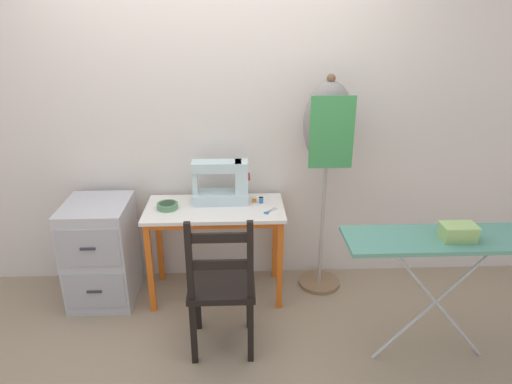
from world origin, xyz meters
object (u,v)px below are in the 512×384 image
(sewing_machine, at_px, (224,184))
(ironing_board, at_px, (446,245))
(thread_spool_near_machine, at_px, (254,200))
(wooden_chair, at_px, (222,287))
(fabric_bowl, at_px, (167,206))
(scissors, at_px, (269,212))
(filing_cabinet, at_px, (101,252))
(dress_form, at_px, (328,135))
(storage_box, at_px, (458,232))
(thread_spool_mid_table, at_px, (261,200))

(sewing_machine, relative_size, ironing_board, 0.36)
(sewing_machine, bearing_deg, thread_spool_near_machine, -2.29)
(wooden_chair, bearing_deg, fabric_bowl, 122.94)
(scissors, xyz_separation_m, wooden_chair, (-0.32, -0.51, -0.26))
(fabric_bowl, height_order, ironing_board, ironing_board)
(wooden_chair, xyz_separation_m, ironing_board, (1.26, -0.14, 0.34))
(filing_cabinet, bearing_deg, wooden_chair, -33.69)
(dress_form, relative_size, storage_box, 8.56)
(sewing_machine, height_order, fabric_bowl, sewing_machine)
(filing_cabinet, xyz_separation_m, ironing_board, (2.15, -0.74, 0.41))
(sewing_machine, xyz_separation_m, scissors, (0.31, -0.19, -0.14))
(thread_spool_near_machine, relative_size, thread_spool_mid_table, 0.83)
(scissors, relative_size, storage_box, 0.60)
(scissors, xyz_separation_m, thread_spool_near_machine, (-0.09, 0.18, 0.02))
(thread_spool_mid_table, relative_size, filing_cabinet, 0.06)
(thread_spool_near_machine, relative_size, filing_cabinet, 0.05)
(thread_spool_near_machine, relative_size, storage_box, 0.19)
(fabric_bowl, relative_size, ironing_board, 0.13)
(thread_spool_near_machine, distance_m, dress_form, 0.70)
(scissors, distance_m, thread_spool_mid_table, 0.17)
(scissors, relative_size, thread_spool_near_machine, 3.08)
(wooden_chair, bearing_deg, storage_box, -7.70)
(fabric_bowl, height_order, filing_cabinet, filing_cabinet)
(thread_spool_near_machine, height_order, storage_box, storage_box)
(dress_form, bearing_deg, wooden_chair, -136.98)
(ironing_board, relative_size, storage_box, 6.01)
(wooden_chair, bearing_deg, ironing_board, -6.55)
(filing_cabinet, distance_m, dress_form, 1.82)
(filing_cabinet, relative_size, ironing_board, 0.67)
(thread_spool_near_machine, relative_size, ironing_board, 0.03)
(sewing_machine, distance_m, ironing_board, 1.51)
(wooden_chair, relative_size, storage_box, 5.00)
(sewing_machine, distance_m, filing_cabinet, 1.02)
(fabric_bowl, xyz_separation_m, dress_form, (1.12, 0.08, 0.47))
(fabric_bowl, distance_m, ironing_board, 1.81)
(sewing_machine, distance_m, dress_form, 0.80)
(thread_spool_mid_table, height_order, wooden_chair, wooden_chair)
(sewing_machine, height_order, scissors, sewing_machine)
(fabric_bowl, distance_m, wooden_chair, 0.77)
(fabric_bowl, distance_m, thread_spool_mid_table, 0.66)
(dress_form, xyz_separation_m, storage_box, (0.57, -0.86, -0.32))
(scissors, xyz_separation_m, thread_spool_mid_table, (-0.04, 0.16, 0.02))
(thread_spool_near_machine, height_order, filing_cabinet, filing_cabinet)
(storage_box, bearing_deg, ironing_board, 143.30)
(dress_form, relative_size, ironing_board, 1.43)
(storage_box, bearing_deg, wooden_chair, 172.30)
(sewing_machine, bearing_deg, scissors, -30.92)
(wooden_chair, relative_size, ironing_board, 0.83)
(filing_cabinet, relative_size, storage_box, 4.00)
(thread_spool_mid_table, xyz_separation_m, dress_form, (0.46, 0.02, 0.47))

